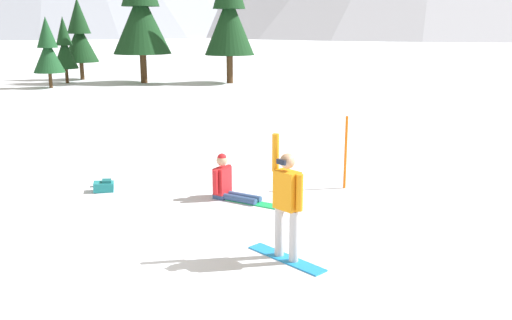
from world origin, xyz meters
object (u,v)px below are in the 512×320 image
(pine_tree_tall, at_px, (48,49))
(backpack_teal, at_px, (104,186))
(pine_tree_short, at_px, (79,36))
(pine_tree_young, at_px, (141,10))
(pine_tree_twin, at_px, (64,47))
(trail_marker_pole, at_px, (346,153))
(snowboarder_foreground, at_px, (287,203))
(pine_tree_slender, at_px, (229,12))
(snowboarder_midground, at_px, (229,184))

(pine_tree_tall, bearing_deg, backpack_teal, -60.13)
(pine_tree_tall, distance_m, pine_tree_short, 5.07)
(pine_tree_young, relative_size, pine_tree_twin, 2.01)
(pine_tree_twin, bearing_deg, trail_marker_pole, -51.58)
(backpack_teal, xyz_separation_m, pine_tree_twin, (-11.46, 22.20, 2.14))
(pine_tree_short, bearing_deg, pine_tree_twin, -90.69)
(trail_marker_pole, bearing_deg, snowboarder_foreground, -104.41)
(backpack_teal, height_order, pine_tree_tall, pine_tree_tall)
(backpack_teal, bearing_deg, pine_tree_slender, 92.72)
(pine_tree_slender, height_order, pine_tree_tall, pine_tree_slender)
(snowboarder_foreground, distance_m, pine_tree_slender, 27.37)
(snowboarder_midground, xyz_separation_m, pine_tree_twin, (-14.37, 22.40, 1.92))
(pine_tree_slender, relative_size, pine_tree_short, 1.50)
(trail_marker_pole, xyz_separation_m, pine_tree_tall, (-16.55, 18.48, 1.40))
(backpack_teal, height_order, pine_tree_short, pine_tree_short)
(trail_marker_pole, distance_m, pine_tree_short, 28.98)
(snowboarder_midground, distance_m, pine_tree_slender, 24.29)
(trail_marker_pole, height_order, pine_tree_young, pine_tree_young)
(snowboarder_foreground, height_order, pine_tree_twin, pine_tree_twin)
(snowboarder_foreground, relative_size, pine_tree_young, 0.24)
(pine_tree_tall, relative_size, pine_tree_young, 0.49)
(snowboarder_foreground, relative_size, backpack_teal, 3.67)
(backpack_teal, relative_size, pine_tree_tall, 0.13)
(snowboarder_foreground, height_order, pine_tree_slender, pine_tree_slender)
(snowboarder_midground, bearing_deg, pine_tree_young, 112.37)
(snowboarder_midground, height_order, trail_marker_pole, trail_marker_pole)
(pine_tree_slender, bearing_deg, pine_tree_twin, -173.30)
(pine_tree_slender, distance_m, pine_tree_short, 10.48)
(pine_tree_twin, bearing_deg, pine_tree_short, 89.31)
(backpack_teal, bearing_deg, pine_tree_tall, 119.87)
(trail_marker_pole, bearing_deg, pine_tree_tall, 131.84)
(backpack_teal, distance_m, trail_marker_pole, 5.53)
(backpack_teal, xyz_separation_m, pine_tree_short, (-11.44, 24.42, 2.80))
(snowboarder_foreground, bearing_deg, pine_tree_young, 112.77)
(snowboarder_midground, relative_size, pine_tree_tall, 0.43)
(pine_tree_twin, bearing_deg, pine_tree_young, 8.31)
(pine_tree_young, xyz_separation_m, pine_tree_short, (-4.83, 1.51, -1.62))
(snowboarder_midground, bearing_deg, backpack_teal, 176.02)
(snowboarder_foreground, distance_m, backpack_teal, 5.46)
(snowboarder_foreground, height_order, pine_tree_young, pine_tree_young)
(snowboarder_foreground, xyz_separation_m, pine_tree_short, (-15.79, 27.61, 1.97))
(pine_tree_slender, bearing_deg, pine_tree_young, -174.73)
(snowboarder_foreground, distance_m, pine_tree_young, 28.53)
(pine_tree_tall, bearing_deg, pine_tree_twin, 96.56)
(backpack_teal, distance_m, pine_tree_tall, 22.48)
(pine_tree_short, xyz_separation_m, pine_tree_twin, (-0.03, -2.22, -0.66))
(pine_tree_tall, height_order, pine_tree_twin, pine_tree_twin)
(backpack_teal, distance_m, pine_tree_twin, 25.07)
(pine_tree_slender, bearing_deg, snowboarder_midground, -80.34)
(trail_marker_pole, bearing_deg, backpack_teal, -170.30)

